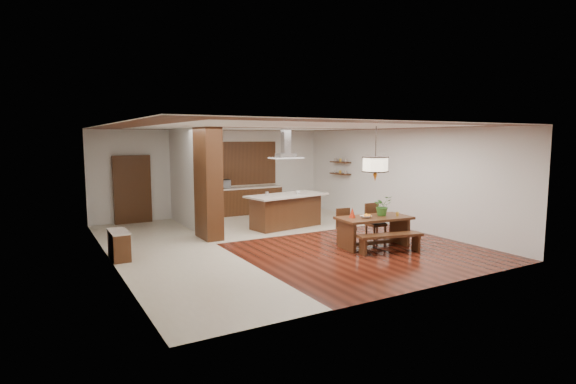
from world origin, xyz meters
TOP-DOWN VIEW (x-y plane):
  - room_shell at (0.00, 0.00)m, footprint 9.00×9.04m
  - tile_hallway at (-2.75, 0.00)m, footprint 2.50×9.00m
  - tile_kitchen at (1.25, 2.50)m, footprint 5.50×4.00m
  - soffit_band at (0.00, 0.00)m, footprint 8.00×9.00m
  - partition_pier at (-1.40, 1.20)m, footprint 0.45×1.00m
  - partition_stub at (-1.40, 3.30)m, footprint 0.18×2.40m
  - hallway_console at (-3.81, 0.20)m, footprint 0.37×0.88m
  - hallway_doorway at (-2.70, 4.40)m, footprint 1.10×0.20m
  - rear_counter at (1.00, 4.20)m, footprint 2.60×0.62m
  - kitchen_window at (1.00, 4.46)m, footprint 2.60×0.08m
  - shelf_lower at (3.87, 2.60)m, footprint 0.26×0.90m
  - shelf_upper at (3.87, 2.60)m, footprint 0.26×0.90m
  - dining_table at (1.73, -1.67)m, footprint 1.85×1.05m
  - dining_bench at (1.67, -2.31)m, footprint 1.60×0.68m
  - dining_chair_left at (1.34, -1.09)m, footprint 0.43×0.43m
  - dining_chair_right at (2.22, -1.18)m, footprint 0.45×0.45m
  - pendant_lantern at (1.73, -1.67)m, footprint 0.64×0.64m
  - foliage_plant at (2.01, -1.64)m, footprint 0.47×0.41m
  - fruit_bowl at (1.44, -1.70)m, footprint 0.29×0.29m
  - napkin_cone at (1.21, -1.50)m, footprint 0.19×0.19m
  - gold_ornament at (2.30, -1.87)m, footprint 0.08×0.08m
  - kitchen_island at (1.06, 1.44)m, footprint 2.53×1.41m
  - range_hood at (1.06, 1.45)m, footprint 0.90×0.55m
  - island_cup at (1.44, 1.37)m, footprint 0.15×0.15m
  - microwave at (0.17, 4.19)m, footprint 0.57×0.45m

SIDE VIEW (x-z plane):
  - tile_hallway at x=-2.75m, z-range 0.00..0.01m
  - tile_kitchen at x=1.25m, z-range 0.00..0.01m
  - dining_bench at x=1.67m, z-range 0.00..0.44m
  - hallway_console at x=-3.81m, z-range 0.00..0.63m
  - dining_chair_left at x=1.34m, z-range 0.00..0.87m
  - rear_counter at x=1.00m, z-range 0.00..0.95m
  - dining_chair_right at x=2.22m, z-range 0.00..0.95m
  - kitchen_island at x=1.06m, z-range 0.01..1.00m
  - dining_table at x=1.73m, z-range 0.17..0.91m
  - fruit_bowl at x=1.44m, z-range 0.74..0.80m
  - gold_ornament at x=2.30m, z-range 0.74..0.84m
  - napkin_cone at x=1.21m, z-range 0.74..0.97m
  - foliage_plant at x=2.01m, z-range 0.74..1.23m
  - island_cup at x=1.44m, z-range 0.99..1.08m
  - hallway_doorway at x=-2.70m, z-range 0.00..2.10m
  - microwave at x=0.17m, z-range 0.95..1.23m
  - shelf_lower at x=3.87m, z-range 1.38..1.42m
  - partition_pier at x=-1.40m, z-range 0.00..2.90m
  - partition_stub at x=-1.40m, z-range 0.00..2.90m
  - kitchen_window at x=1.00m, z-range 1.00..2.50m
  - shelf_upper at x=3.87m, z-range 1.78..1.82m
  - room_shell at x=0.00m, z-range 0.60..3.52m
  - pendant_lantern at x=1.73m, z-range 1.59..2.90m
  - range_hood at x=1.06m, z-range 2.03..2.90m
  - soffit_band at x=0.00m, z-range 2.88..2.89m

